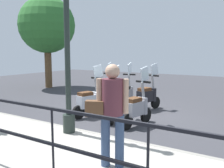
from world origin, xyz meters
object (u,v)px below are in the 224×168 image
at_px(scooter_near_1, 115,104).
at_px(scooter_near_2, 89,101).
at_px(lamp_post_near, 67,47).
at_px(scooter_near_0, 137,108).
at_px(scooter_far_0, 147,96).
at_px(scooter_far_2, 107,92).
at_px(tree_large, 47,25).
at_px(scooter_far_1, 126,94).
at_px(pedestrian_with_bag, 111,108).

xyz_separation_m(scooter_near_1, scooter_near_2, (-0.04, 0.85, 0.00)).
height_order(lamp_post_near, scooter_near_0, lamp_post_near).
relative_size(scooter_near_1, scooter_far_0, 1.00).
height_order(scooter_near_0, scooter_near_1, same).
bearing_deg(scooter_far_2, scooter_near_1, -153.24).
distance_m(tree_large, scooter_near_1, 7.85).
bearing_deg(scooter_far_2, scooter_far_1, -101.43).
distance_m(scooter_near_1, scooter_far_2, 1.98).
xyz_separation_m(scooter_near_0, scooter_near_2, (0.08, 1.58, 0.00)).
relative_size(scooter_near_0, scooter_near_1, 1.00).
distance_m(pedestrian_with_bag, tree_large, 10.36).
distance_m(scooter_near_1, scooter_near_2, 0.86).
xyz_separation_m(scooter_far_1, scooter_far_2, (-0.02, 0.79, 0.00)).
height_order(pedestrian_with_bag, tree_large, tree_large).
xyz_separation_m(lamp_post_near, scooter_far_1, (3.32, 0.37, -1.54)).
bearing_deg(lamp_post_near, scooter_near_0, -26.89).
distance_m(lamp_post_near, scooter_near_1, 2.35).
bearing_deg(scooter_far_1, scooter_far_0, -93.42).
distance_m(lamp_post_near, pedestrian_with_bag, 2.11).
xyz_separation_m(pedestrian_with_bag, scooter_far_1, (4.22, 2.03, -0.60)).
bearing_deg(scooter_far_2, scooter_near_0, -142.36).
bearing_deg(scooter_near_0, scooter_far_1, 45.88).
distance_m(pedestrian_with_bag, scooter_near_0, 2.75).
distance_m(scooter_near_2, scooter_far_0, 2.00).
xyz_separation_m(scooter_near_2, scooter_far_0, (1.67, -1.11, 0.00)).
distance_m(lamp_post_near, scooter_far_2, 3.82).
xyz_separation_m(tree_large, scooter_near_2, (-3.69, -5.51, -2.78)).
height_order(scooter_near_0, scooter_far_0, same).
height_order(scooter_far_1, scooter_far_2, same).
height_order(lamp_post_near, scooter_near_2, lamp_post_near).
bearing_deg(tree_large, scooter_near_1, -119.86).
relative_size(scooter_near_2, scooter_far_2, 1.00).
distance_m(tree_large, scooter_near_0, 8.50).
distance_m(scooter_near_0, scooter_near_2, 1.59).
xyz_separation_m(scooter_far_0, scooter_far_2, (-0.10, 1.52, 0.00)).
height_order(pedestrian_with_bag, scooter_far_1, pedestrian_with_bag).
relative_size(scooter_far_0, scooter_far_2, 1.00).
bearing_deg(tree_large, lamp_post_near, -130.95).
height_order(scooter_near_0, scooter_near_2, same).
xyz_separation_m(pedestrian_with_bag, scooter_near_1, (2.67, 1.55, -0.60)).
relative_size(scooter_near_2, scooter_far_0, 1.00).
bearing_deg(tree_large, scooter_far_0, -107.01).
bearing_deg(scooter_near_2, scooter_far_0, -18.74).
height_order(scooter_near_2, scooter_far_1, same).
relative_size(scooter_far_0, scooter_far_1, 1.00).
bearing_deg(pedestrian_with_bag, scooter_near_2, 18.73).
bearing_deg(scooter_near_0, scooter_far_2, 60.44).
bearing_deg(lamp_post_near, scooter_far_1, 6.31).
distance_m(pedestrian_with_bag, scooter_far_1, 4.72).
bearing_deg(scooter_far_1, lamp_post_near, 176.30).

